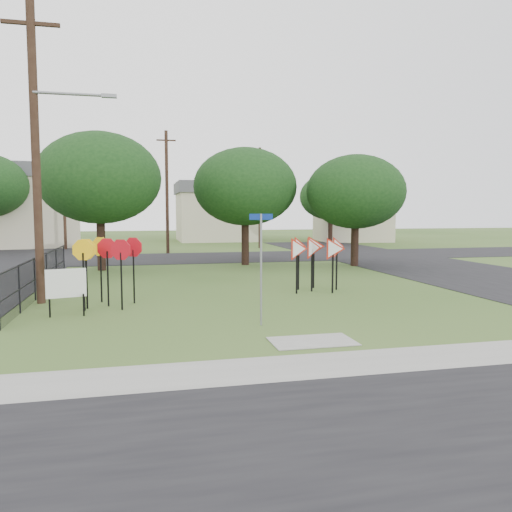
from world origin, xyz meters
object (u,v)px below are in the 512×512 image
Objects in this scene: street_name_sign at (261,262)px; yield_sign_cluster at (315,250)px; info_board at (66,285)px; stop_sign_cluster at (105,255)px.

street_name_sign is 1.12× the size of yield_sign_cluster.
info_board is at bearing -161.72° from yield_sign_cluster.
street_name_sign is at bearing -123.17° from yield_sign_cluster.
stop_sign_cluster is at bearing -168.66° from yield_sign_cluster.
yield_sign_cluster is (7.77, 1.56, -0.08)m from stop_sign_cluster.
street_name_sign reaches higher than yield_sign_cluster.
yield_sign_cluster is at bearing 18.28° from info_board.
stop_sign_cluster reaches higher than yield_sign_cluster.
street_name_sign is 6.34m from yield_sign_cluster.
yield_sign_cluster reaches higher than info_board.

